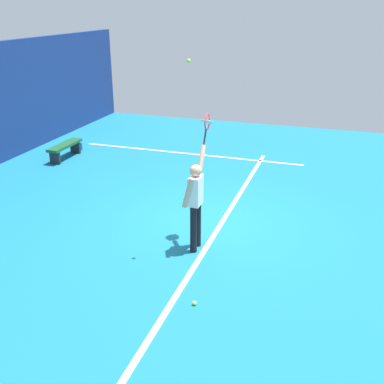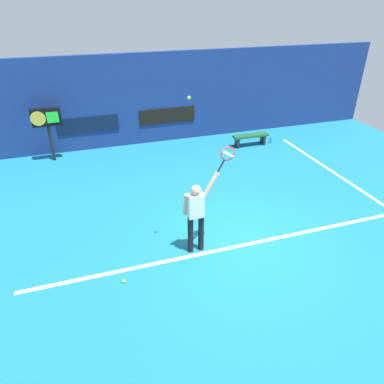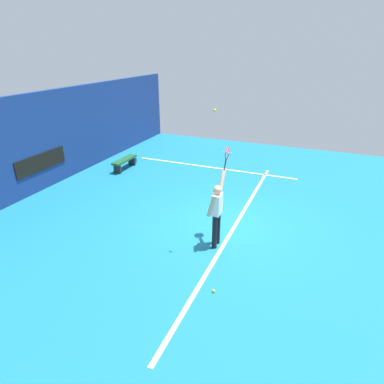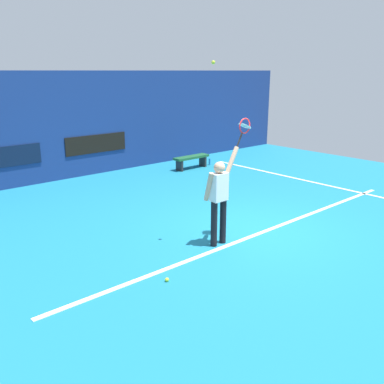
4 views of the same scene
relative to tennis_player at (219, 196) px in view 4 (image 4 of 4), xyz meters
name	(u,v)px [view 4 (image 4 of 4)]	position (x,y,z in m)	size (l,w,h in m)	color
ground_plane	(254,229)	(1.15, 0.04, -1.01)	(18.00, 18.00, 0.00)	teal
back_wall	(93,123)	(1.15, 7.05, 0.67)	(18.00, 0.20, 3.36)	navy
sponsor_banner_center	(96,144)	(1.15, 6.93, 0.01)	(2.20, 0.03, 0.60)	black
sponsor_banner_portside	(3,157)	(-1.85, 6.93, -0.05)	(2.20, 0.03, 0.60)	#0C1933
court_baseline	(263,232)	(1.15, -0.20, -1.00)	(10.00, 0.10, 0.01)	white
court_sideline	(297,179)	(5.61, 2.04, -1.00)	(0.10, 7.00, 0.01)	white
tennis_player	(219,196)	(0.00, 0.00, 0.00)	(0.76, 0.31, 1.94)	black
tennis_racket	(244,127)	(0.66, 0.00, 1.27)	(0.44, 0.27, 0.61)	black
tennis_ball	(213,62)	(-0.12, 0.08, 2.49)	(0.07, 0.07, 0.07)	#CCE033
court_bench	(191,159)	(4.04, 5.43, -0.67)	(1.40, 0.36, 0.45)	#1E592D
water_bottle	(210,162)	(4.94, 5.43, -0.89)	(0.07, 0.07, 0.24)	#338CD8
spare_ball	(167,280)	(-1.73, -0.55, -0.98)	(0.07, 0.07, 0.07)	#CCE033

